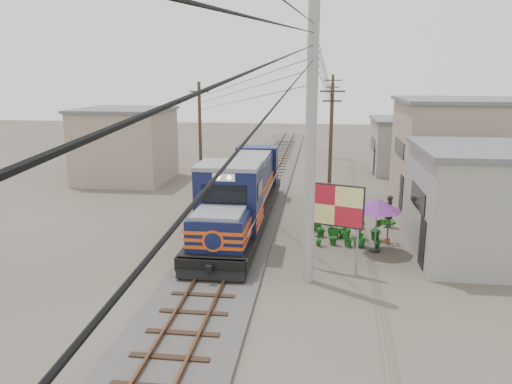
# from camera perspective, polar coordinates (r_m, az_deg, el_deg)

# --- Properties ---
(ground) EXTENTS (120.00, 120.00, 0.00)m
(ground) POSITION_cam_1_polar(r_m,az_deg,el_deg) (19.93, -4.32, -8.97)
(ground) COLOR #473F35
(ground) RESTS_ON ground
(ballast) EXTENTS (3.60, 70.00, 0.16)m
(ballast) POSITION_cam_1_polar(r_m,az_deg,el_deg) (29.27, -0.40, -1.45)
(ballast) COLOR #595651
(ballast) RESTS_ON ground
(track) EXTENTS (1.15, 70.00, 0.12)m
(track) POSITION_cam_1_polar(r_m,az_deg,el_deg) (29.22, -0.40, -1.11)
(track) COLOR #51331E
(track) RESTS_ON ground
(locomotive) EXTENTS (2.74, 14.89, 3.69)m
(locomotive) POSITION_cam_1_polar(r_m,az_deg,el_deg) (25.04, -1.64, -0.33)
(locomotive) COLOR black
(locomotive) RESTS_ON ground
(utility_pole_main) EXTENTS (0.40, 0.40, 10.00)m
(utility_pole_main) POSITION_cam_1_polar(r_m,az_deg,el_deg) (17.73, 6.25, 4.98)
(utility_pole_main) COLOR #9E9B93
(utility_pole_main) RESTS_ON ground
(wooden_pole_mid) EXTENTS (1.60, 0.24, 7.00)m
(wooden_pole_mid) POSITION_cam_1_polar(r_m,az_deg,el_deg) (32.28, 8.55, 6.31)
(wooden_pole_mid) COLOR #4C3826
(wooden_pole_mid) RESTS_ON ground
(wooden_pole_far) EXTENTS (1.60, 0.24, 7.50)m
(wooden_pole_far) POSITION_cam_1_polar(r_m,az_deg,el_deg) (46.19, 8.64, 8.71)
(wooden_pole_far) COLOR #4C3826
(wooden_pole_far) RESTS_ON ground
(wooden_pole_left) EXTENTS (1.60, 0.24, 7.00)m
(wooden_pole_left) POSITION_cam_1_polar(r_m,az_deg,el_deg) (37.30, -6.42, 7.30)
(wooden_pole_left) COLOR #4C3826
(wooden_pole_left) RESTS_ON ground
(power_lines) EXTENTS (9.65, 19.00, 3.30)m
(power_lines) POSITION_cam_1_polar(r_m,az_deg,el_deg) (26.83, -1.18, 13.37)
(power_lines) COLOR black
(power_lines) RESTS_ON ground
(shophouse_front) EXTENTS (7.35, 6.30, 4.70)m
(shophouse_front) POSITION_cam_1_polar(r_m,az_deg,el_deg) (22.99, 26.64, -1.16)
(shophouse_front) COLOR gray
(shophouse_front) RESTS_ON ground
(shophouse_mid) EXTENTS (8.40, 7.35, 6.20)m
(shophouse_mid) POSITION_cam_1_polar(r_m,az_deg,el_deg) (31.58, 23.28, 4.17)
(shophouse_mid) COLOR gray
(shophouse_mid) RESTS_ON ground
(shophouse_back) EXTENTS (6.30, 6.30, 4.20)m
(shophouse_back) POSITION_cam_1_polar(r_m,az_deg,el_deg) (41.04, 17.43, 5.12)
(shophouse_back) COLOR gray
(shophouse_back) RESTS_ON ground
(shophouse_left) EXTENTS (6.30, 6.30, 5.20)m
(shophouse_left) POSITION_cam_1_polar(r_m,az_deg,el_deg) (37.07, -14.68, 5.25)
(shophouse_left) COLOR gray
(shophouse_left) RESTS_ON ground
(billboard) EXTENTS (2.18, 0.84, 3.49)m
(billboard) POSITION_cam_1_polar(r_m,az_deg,el_deg) (19.30, 9.02, -1.78)
(billboard) COLOR #99999E
(billboard) RESTS_ON ground
(market_umbrella) EXTENTS (2.18, 2.18, 2.40)m
(market_umbrella) POSITION_cam_1_polar(r_m,az_deg,el_deg) (21.91, 13.68, -1.44)
(market_umbrella) COLOR black
(market_umbrella) RESTS_ON ground
(vendor) EXTENTS (0.71, 0.71, 1.66)m
(vendor) POSITION_cam_1_polar(r_m,az_deg,el_deg) (25.92, 14.89, -2.15)
(vendor) COLOR black
(vendor) RESTS_ON ground
(plant_nursery) EXTENTS (3.74, 3.30, 1.08)m
(plant_nursery) POSITION_cam_1_polar(r_m,az_deg,el_deg) (23.84, 9.43, -4.06)
(plant_nursery) COLOR #1B5E1B
(plant_nursery) RESTS_ON ground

